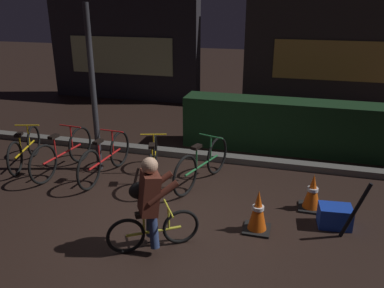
% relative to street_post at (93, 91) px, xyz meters
% --- Properties ---
extents(ground_plane, '(40.00, 40.00, 0.00)m').
position_rel_street_post_xyz_m(ground_plane, '(1.75, -1.20, -1.47)').
color(ground_plane, black).
extents(sidewalk_curb, '(12.00, 0.24, 0.12)m').
position_rel_street_post_xyz_m(sidewalk_curb, '(1.75, 1.00, -1.41)').
color(sidewalk_curb, '#56544F').
rests_on(sidewalk_curb, ground).
extents(hedge_row, '(4.80, 0.70, 1.06)m').
position_rel_street_post_xyz_m(hedge_row, '(3.55, 1.90, -0.94)').
color(hedge_row, black).
rests_on(hedge_row, ground).
extents(storefront_left, '(4.72, 0.54, 3.88)m').
position_rel_street_post_xyz_m(storefront_left, '(-1.85, 5.30, 0.46)').
color(storefront_left, '#262328').
rests_on(storefront_left, ground).
extents(storefront_right, '(5.78, 0.54, 3.85)m').
position_rel_street_post_xyz_m(storefront_right, '(4.67, 6.00, 0.45)').
color(storefront_right, '#383330').
rests_on(storefront_right, ground).
extents(street_post, '(0.10, 0.10, 2.93)m').
position_rel_street_post_xyz_m(street_post, '(0.00, 0.00, 0.00)').
color(street_post, '#2D2D33').
rests_on(street_post, ground).
extents(parked_bike_leftmost, '(0.54, 1.50, 0.72)m').
position_rel_street_post_xyz_m(parked_bike_leftmost, '(-1.44, -0.20, -1.14)').
color(parked_bike_leftmost, black).
rests_on(parked_bike_leftmost, ground).
extents(parked_bike_left_mid, '(0.46, 1.72, 0.80)m').
position_rel_street_post_xyz_m(parked_bike_left_mid, '(-0.57, -0.28, -1.11)').
color(parked_bike_left_mid, black).
rests_on(parked_bike_left_mid, ground).
extents(parked_bike_center_left, '(0.46, 1.70, 0.78)m').
position_rel_street_post_xyz_m(parked_bike_center_left, '(0.28, -0.28, -1.11)').
color(parked_bike_center_left, black).
rests_on(parked_bike_center_left, ground).
extents(parked_bike_center_right, '(0.56, 1.58, 0.76)m').
position_rel_street_post_xyz_m(parked_bike_center_right, '(1.14, -0.18, -1.12)').
color(parked_bike_center_right, black).
rests_on(parked_bike_center_right, ground).
extents(parked_bike_right_mid, '(0.58, 1.65, 0.79)m').
position_rel_street_post_xyz_m(parked_bike_right_mid, '(1.99, -0.10, -1.11)').
color(parked_bike_right_mid, black).
rests_on(parked_bike_right_mid, ground).
extents(traffic_cone_near, '(0.36, 0.36, 0.60)m').
position_rel_street_post_xyz_m(traffic_cone_near, '(3.07, -1.30, -1.18)').
color(traffic_cone_near, black).
rests_on(traffic_cone_near, ground).
extents(traffic_cone_far, '(0.36, 0.36, 0.56)m').
position_rel_street_post_xyz_m(traffic_cone_far, '(3.79, -0.49, -1.20)').
color(traffic_cone_far, black).
rests_on(traffic_cone_far, ground).
extents(blue_crate, '(0.47, 0.36, 0.30)m').
position_rel_street_post_xyz_m(blue_crate, '(4.10, -0.90, -1.32)').
color(blue_crate, '#193DB7').
rests_on(blue_crate, ground).
extents(cyclist, '(1.02, 0.68, 1.25)m').
position_rel_street_post_xyz_m(cyclist, '(1.83, -2.05, -0.84)').
color(cyclist, black).
rests_on(cyclist, ground).
extents(closed_umbrella, '(0.32, 0.06, 0.82)m').
position_rel_street_post_xyz_m(closed_umbrella, '(4.30, -1.15, -1.06)').
color(closed_umbrella, black).
rests_on(closed_umbrella, ground).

